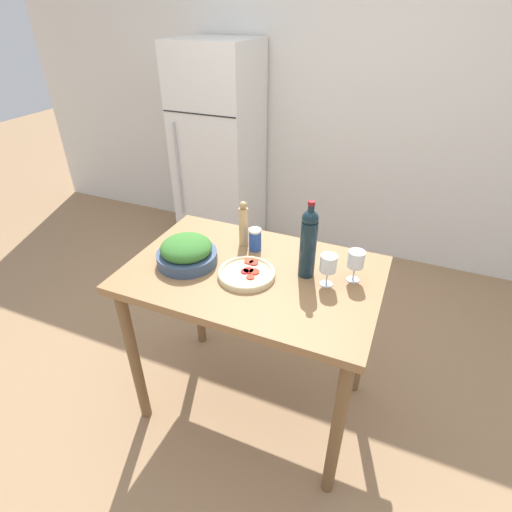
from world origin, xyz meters
TOP-DOWN VIEW (x-y plane):
  - ground_plane at (0.00, 0.00)m, footprint 14.00×14.00m
  - wall_back at (0.00, 1.95)m, footprint 6.40×0.06m
  - refrigerator at (-1.00, 1.60)m, footprint 0.63×0.63m
  - prep_counter at (0.00, 0.00)m, footprint 1.16×0.75m
  - wine_bottle at (0.23, 0.07)m, footprint 0.07×0.07m
  - wine_glass_near at (0.34, 0.03)m, footprint 0.07×0.07m
  - wine_glass_far at (0.44, 0.11)m, footprint 0.07×0.07m
  - pepper_mill at (-0.14, 0.21)m, footprint 0.05×0.05m
  - salad_bowl at (-0.31, -0.05)m, footprint 0.28×0.28m
  - homemade_pizza at (-0.01, -0.05)m, footprint 0.26×0.26m
  - salt_canister at (-0.06, 0.18)m, footprint 0.06×0.06m

SIDE VIEW (x-z plane):
  - ground_plane at x=0.00m, z-range 0.00..0.00m
  - prep_counter at x=0.00m, z-range 0.33..1.24m
  - refrigerator at x=-1.00m, z-range 0.00..1.73m
  - homemade_pizza at x=-0.01m, z-range 0.92..0.94m
  - salt_canister at x=-0.06m, z-range 0.92..1.03m
  - salad_bowl at x=-0.31m, z-range 0.91..1.04m
  - wine_glass_near at x=0.34m, z-range 0.94..1.09m
  - wine_glass_far at x=0.44m, z-range 0.95..1.10m
  - pepper_mill at x=-0.14m, z-range 0.91..1.15m
  - wine_bottle at x=0.23m, z-range 0.90..1.27m
  - wall_back at x=0.00m, z-range 0.00..2.60m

